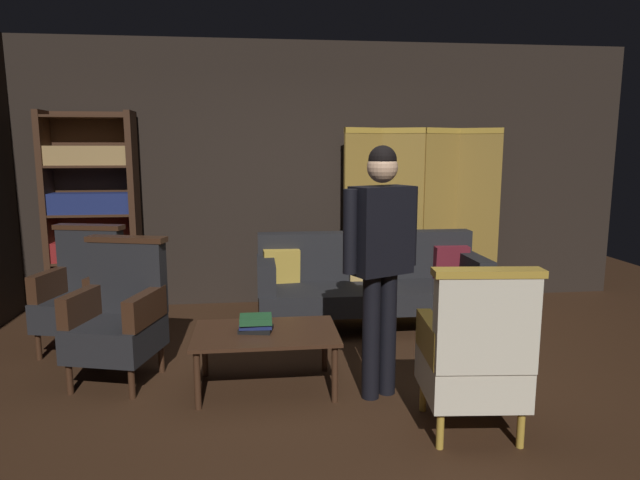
# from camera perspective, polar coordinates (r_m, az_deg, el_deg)

# --- Properties ---
(ground_plane) EXTENTS (10.00, 10.00, 0.00)m
(ground_plane) POSITION_cam_1_polar(r_m,az_deg,el_deg) (3.99, 1.37, -15.51)
(ground_plane) COLOR #331E11
(back_wall) EXTENTS (7.20, 0.10, 2.80)m
(back_wall) POSITION_cam_1_polar(r_m,az_deg,el_deg) (6.06, -1.81, 6.74)
(back_wall) COLOR black
(back_wall) RESTS_ON ground_plane
(folding_screen) EXTENTS (1.71, 0.26, 1.90)m
(folding_screen) POSITION_cam_1_polar(r_m,az_deg,el_deg) (6.11, 10.36, 2.71)
(folding_screen) COLOR olive
(folding_screen) RESTS_ON ground_plane
(bookshelf) EXTENTS (0.90, 0.32, 2.05)m
(bookshelf) POSITION_cam_1_polar(r_m,az_deg,el_deg) (6.04, -22.39, 2.86)
(bookshelf) COLOR #382114
(bookshelf) RESTS_ON ground_plane
(velvet_couch) EXTENTS (2.12, 0.78, 0.88)m
(velvet_couch) POSITION_cam_1_polar(r_m,az_deg,el_deg) (5.29, 5.12, -4.05)
(velvet_couch) COLOR #382114
(velvet_couch) RESTS_ON ground_plane
(coffee_table) EXTENTS (1.00, 0.64, 0.42)m
(coffee_table) POSITION_cam_1_polar(r_m,az_deg,el_deg) (3.95, -5.61, -9.99)
(coffee_table) COLOR #382114
(coffee_table) RESTS_ON ground_plane
(armchair_gilt_accent) EXTENTS (0.63, 0.62, 1.04)m
(armchair_gilt_accent) POSITION_cam_1_polar(r_m,az_deg,el_deg) (3.42, 15.67, -11.35)
(armchair_gilt_accent) COLOR #B78E33
(armchair_gilt_accent) RESTS_ON ground_plane
(armchair_wing_left) EXTENTS (0.71, 0.71, 1.04)m
(armchair_wing_left) POSITION_cam_1_polar(r_m,az_deg,el_deg) (4.30, -19.99, -7.25)
(armchair_wing_left) COLOR #382114
(armchair_wing_left) RESTS_ON ground_plane
(armchair_wing_right) EXTENTS (0.70, 0.70, 1.04)m
(armchair_wing_right) POSITION_cam_1_polar(r_m,az_deg,el_deg) (5.07, -23.28, -4.96)
(armchair_wing_right) COLOR #382114
(armchair_wing_right) RESTS_ON ground_plane
(standing_figure) EXTENTS (0.54, 0.36, 1.70)m
(standing_figure) POSITION_cam_1_polar(r_m,az_deg,el_deg) (3.68, 6.29, -0.92)
(standing_figure) COLOR black
(standing_figure) RESTS_ON ground_plane
(book_black_cloth) EXTENTS (0.25, 0.20, 0.03)m
(book_black_cloth) POSITION_cam_1_polar(r_m,az_deg,el_deg) (3.94, -6.62, -9.11)
(book_black_cloth) COLOR black
(book_black_cloth) RESTS_ON coffee_table
(book_navy_cloth) EXTENTS (0.23, 0.16, 0.03)m
(book_navy_cloth) POSITION_cam_1_polar(r_m,az_deg,el_deg) (3.93, -6.63, -8.66)
(book_navy_cloth) COLOR navy
(book_navy_cloth) RESTS_ON book_black_cloth
(book_green_cloth) EXTENTS (0.22, 0.18, 0.04)m
(book_green_cloth) POSITION_cam_1_polar(r_m,az_deg,el_deg) (3.91, -6.64, -8.11)
(book_green_cloth) COLOR #1E4C28
(book_green_cloth) RESTS_ON book_navy_cloth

